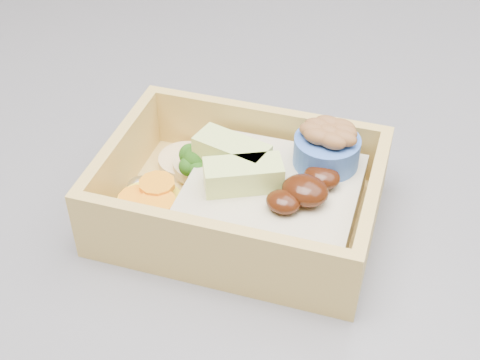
% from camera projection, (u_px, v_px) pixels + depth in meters
% --- Properties ---
extents(bento_box, '(0.20, 0.16, 0.07)m').
position_uv_depth(bento_box, '(249.00, 193.00, 0.45)').
color(bento_box, '#D5AF58').
rests_on(bento_box, island).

